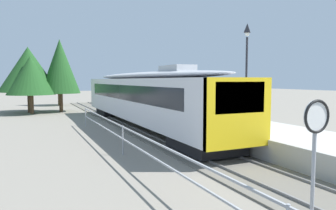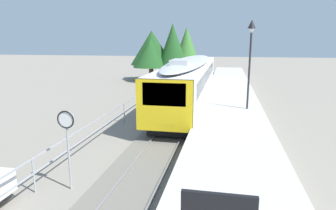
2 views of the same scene
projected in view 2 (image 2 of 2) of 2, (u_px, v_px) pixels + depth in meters
name	position (u px, v px, depth m)	size (l,w,h in m)	color
ground_plane	(134.00, 119.00, 19.55)	(160.00, 160.00, 0.00)	gray
track_rails	(179.00, 120.00, 18.97)	(3.20, 60.00, 0.14)	#6B665B
commuter_train	(190.00, 77.00, 23.88)	(2.82, 20.47, 3.74)	silver
station_platform	(231.00, 117.00, 18.27)	(3.90, 60.00, 0.90)	#B7B5AD
platform_lamp_mid_platform	(251.00, 48.00, 17.62)	(0.34, 0.34, 5.35)	#232328
speed_limit_sign	(67.00, 130.00, 9.80)	(0.61, 0.10, 2.81)	#9EA0A5
carpark_fence	(33.00, 168.00, 9.83)	(0.06, 36.06, 1.25)	#9EA0A5
tree_behind_carpark	(173.00, 45.00, 36.81)	(3.79, 3.79, 7.15)	brown
tree_behind_station_far	(187.00, 45.00, 44.72)	(3.75, 3.75, 7.09)	brown
tree_distant_left	(152.00, 48.00, 38.03)	(5.49, 5.49, 6.34)	brown
tree_distant_centre	(150.00, 53.00, 36.70)	(4.31, 4.31, 5.36)	brown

